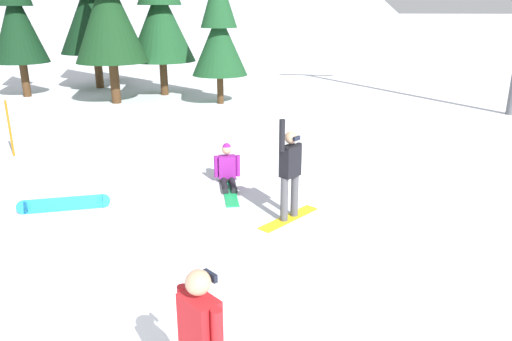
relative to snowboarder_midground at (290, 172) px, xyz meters
name	(u,v)px	position (x,y,z in m)	size (l,w,h in m)	color
snowboarder_midground	(290,172)	(0.00, 0.00, 0.00)	(1.06, 1.46, 2.06)	yellow
snowboarder_background	(228,171)	(-1.69, 1.75, -0.65)	(0.95, 1.80, 0.96)	black
loose_snowboard_near_right	(64,204)	(-4.64, -0.43, -0.84)	(1.74, 0.86, 0.27)	#1E8CD8
trail_marker_pole	(10,129)	(-8.21, 2.84, -0.18)	(0.06, 0.06, 1.59)	orange
pine_tree_slender	(113,37)	(-12.35, 17.67, 1.44)	(1.61, 1.61, 4.45)	#472D19
pine_tree_short	(160,9)	(-7.73, 13.40, 2.97)	(3.10, 3.10, 7.24)	#472D19
pine_tree_tall	(219,31)	(-4.49, 11.71, 2.09)	(2.38, 2.38, 5.63)	#472D19
pine_tree_twin	(15,10)	(-13.97, 11.72, 2.92)	(2.46, 2.46, 7.16)	#472D19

